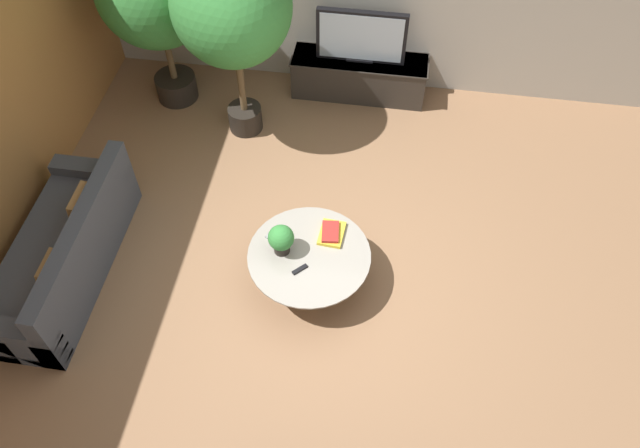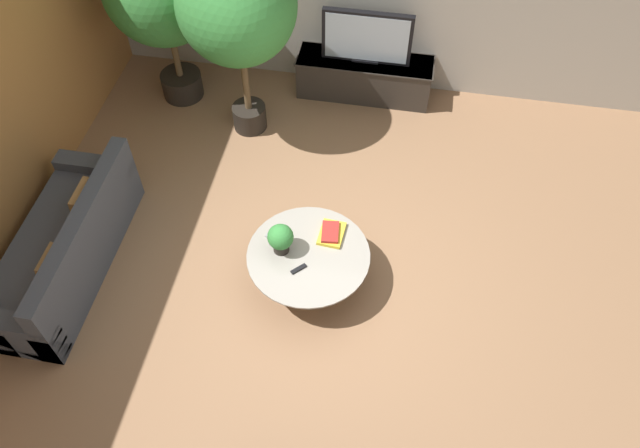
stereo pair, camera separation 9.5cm
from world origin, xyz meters
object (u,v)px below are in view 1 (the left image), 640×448
object	(u,v)px
coffee_table	(309,263)
potted_palm_corner	(232,9)
couch_by_wall	(64,254)
television	(361,37)
potted_plant_tabletop	(281,239)
media_console	(359,76)

from	to	relation	value
coffee_table	potted_palm_corner	xyz separation A→B (m)	(-1.13, 2.10, 1.33)
potted_palm_corner	couch_by_wall	bearing A→B (deg)	-118.84
couch_by_wall	potted_palm_corner	xyz separation A→B (m)	(1.29, 2.34, 1.35)
television	coffee_table	xyz separation A→B (m)	(-0.16, -2.94, -0.55)
television	potted_plant_tabletop	size ratio (longest dim) A/B	3.27
media_console	coffee_table	bearing A→B (deg)	-93.10
television	media_console	bearing A→B (deg)	90.00
media_console	potted_plant_tabletop	bearing A→B (deg)	-98.25
media_console	potted_plant_tabletop	distance (m)	2.98
coffee_table	potted_palm_corner	size ratio (longest dim) A/B	0.51
coffee_table	couch_by_wall	world-z (taller)	couch_by_wall
television	potted_palm_corner	bearing A→B (deg)	-146.79
media_console	coffee_table	xyz separation A→B (m)	(-0.16, -2.94, 0.04)
television	coffee_table	size ratio (longest dim) A/B	0.91
couch_by_wall	potted_palm_corner	bearing A→B (deg)	151.16
coffee_table	potted_plant_tabletop	bearing A→B (deg)	176.74
media_console	potted_palm_corner	size ratio (longest dim) A/B	0.73
coffee_table	media_console	bearing A→B (deg)	86.90
coffee_table	couch_by_wall	xyz separation A→B (m)	(-2.42, -0.24, -0.03)
potted_palm_corner	potted_plant_tabletop	world-z (taller)	potted_palm_corner
television	potted_palm_corner	world-z (taller)	potted_palm_corner
couch_by_wall	television	bearing A→B (deg)	141.00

